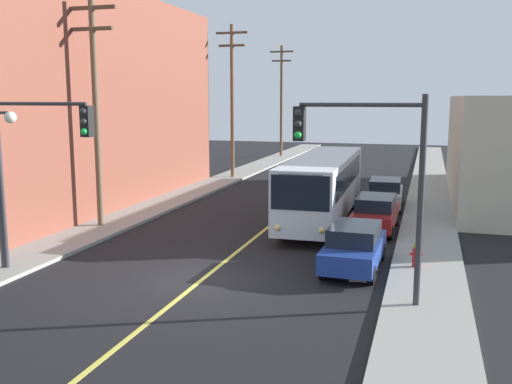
{
  "coord_description": "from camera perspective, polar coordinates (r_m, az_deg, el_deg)",
  "views": [
    {
      "loc": [
        7.09,
        -17.36,
        6.06
      ],
      "look_at": [
        0.0,
        6.32,
        2.0
      ],
      "focal_mm": 40.54,
      "sensor_mm": 36.0,
      "label": 1
    }
  ],
  "objects": [
    {
      "name": "lane_stripe_center",
      "position": [
        33.68,
        4.24,
        -1.06
      ],
      "size": [
        0.16,
        60.0,
        0.01
      ],
      "primitive_type": "cube",
      "color": "#D8CC4C",
      "rests_on": "ground"
    },
    {
      "name": "parked_car_blue",
      "position": [
        20.84,
        9.67,
        -5.31
      ],
      "size": [
        1.93,
        4.45,
        1.62
      ],
      "color": "navy",
      "rests_on": "ground"
    },
    {
      "name": "fire_hydrant",
      "position": [
        21.21,
        15.53,
        -5.98
      ],
      "size": [
        0.44,
        0.26,
        0.84
      ],
      "color": "red",
      "rests_on": "sidewalk_right"
    },
    {
      "name": "building_left_brick",
      "position": [
        35.29,
        -19.23,
        8.46
      ],
      "size": [
        10.0,
        22.64,
        11.68
      ],
      "color": "brown",
      "rests_on": "ground"
    },
    {
      "name": "ground_plane",
      "position": [
        19.71,
        -5.34,
        -8.62
      ],
      "size": [
        120.0,
        120.0,
        0.0
      ],
      "primitive_type": "plane",
      "color": "black"
    },
    {
      "name": "street_lamp_left",
      "position": [
        21.53,
        -23.77,
        2.36
      ],
      "size": [
        0.98,
        0.4,
        5.5
      ],
      "color": "#38383D",
      "rests_on": "sidewalk_left"
    },
    {
      "name": "parked_car_silver",
      "position": [
        32.63,
        12.61,
        -0.1
      ],
      "size": [
        1.92,
        4.45,
        1.62
      ],
      "color": "#B7B7BC",
      "rests_on": "ground"
    },
    {
      "name": "parked_car_red",
      "position": [
        26.96,
        11.7,
        -2.03
      ],
      "size": [
        1.91,
        4.44,
        1.62
      ],
      "color": "maroon",
      "rests_on": "ground"
    },
    {
      "name": "sidewalk_left",
      "position": [
        31.47,
        -10.79,
        -1.81
      ],
      "size": [
        2.5,
        90.0,
        0.15
      ],
      "primitive_type": "cube",
      "color": "gray",
      "rests_on": "ground"
    },
    {
      "name": "traffic_signal_right_corner",
      "position": [
        16.74,
        10.83,
        3.14
      ],
      "size": [
        3.75,
        0.48,
        6.0
      ],
      "color": "#2D2D33",
      "rests_on": "sidewalk_right"
    },
    {
      "name": "utility_pole_far",
      "position": [
        59.36,
        2.53,
        9.44
      ],
      "size": [
        2.4,
        0.28,
        11.03
      ],
      "color": "brown",
      "rests_on": "sidewalk_left"
    },
    {
      "name": "utility_pole_near",
      "position": [
        27.42,
        -15.55,
        8.58
      ],
      "size": [
        2.4,
        0.28,
        10.41
      ],
      "color": "brown",
      "rests_on": "sidewalk_left"
    },
    {
      "name": "utility_pole_mid",
      "position": [
        43.14,
        -2.37,
        9.55
      ],
      "size": [
        2.4,
        0.28,
        11.13
      ],
      "color": "brown",
      "rests_on": "sidewalk_left"
    },
    {
      "name": "city_bus",
      "position": [
        28.62,
        6.65,
        0.74
      ],
      "size": [
        2.83,
        12.2,
        3.2
      ],
      "color": "silver",
      "rests_on": "ground"
    },
    {
      "name": "sidewalk_right",
      "position": [
        28.01,
        16.63,
        -3.41
      ],
      "size": [
        2.5,
        90.0,
        0.15
      ],
      "primitive_type": "cube",
      "color": "gray",
      "rests_on": "ground"
    },
    {
      "name": "traffic_signal_left_corner",
      "position": [
        20.6,
        -20.82,
        3.83
      ],
      "size": [
        3.75,
        0.48,
        6.0
      ],
      "color": "#2D2D33",
      "rests_on": "sidewalk_left"
    }
  ]
}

